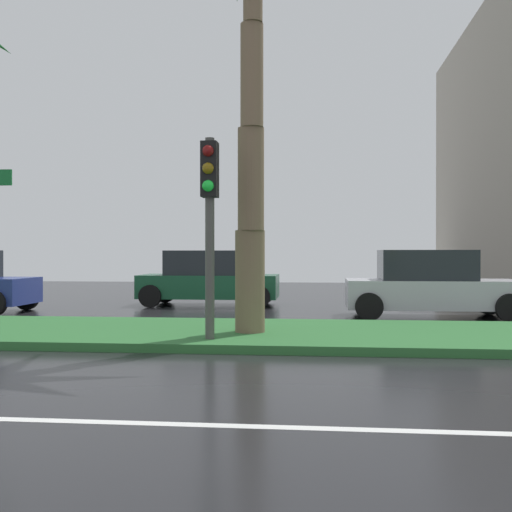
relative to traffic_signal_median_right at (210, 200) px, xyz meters
name	(u,v)px	position (x,y,z in m)	size (l,w,h in m)	color
ground_plane	(87,331)	(-3.12, 2.34, -2.61)	(90.00, 42.00, 0.10)	black
median_strip	(68,331)	(-3.12, 1.34, -2.48)	(85.50, 4.00, 0.15)	#2D6B33
traffic_signal_median_right	(210,200)	(0.00, 0.00, 0.00)	(0.28, 0.43, 3.49)	#4C4C47
car_in_traffic_second	(208,279)	(-1.57, 8.37, -1.73)	(4.30, 2.02, 1.72)	#195133
car_in_traffic_third	(430,285)	(4.72, 5.42, -1.73)	(4.30, 2.02, 1.72)	silver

